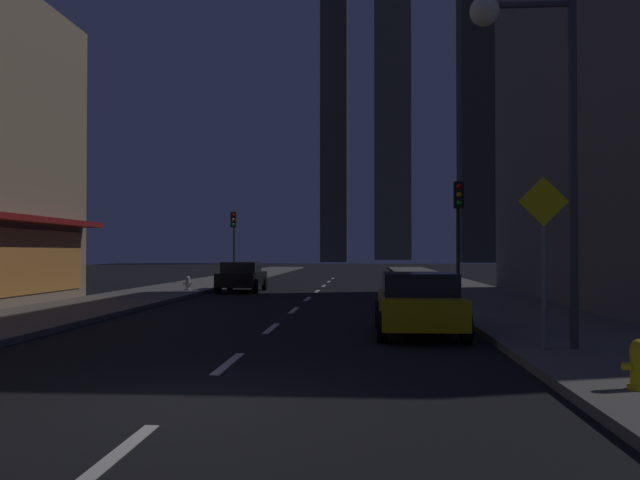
% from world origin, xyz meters
% --- Properties ---
extents(ground_plane, '(78.00, 136.00, 0.10)m').
position_xyz_m(ground_plane, '(0.00, 32.00, -0.05)').
color(ground_plane, black).
extents(sidewalk_right, '(4.00, 76.00, 0.15)m').
position_xyz_m(sidewalk_right, '(7.00, 32.00, 0.07)').
color(sidewalk_right, '#605E59').
rests_on(sidewalk_right, ground).
extents(sidewalk_left, '(4.00, 76.00, 0.15)m').
position_xyz_m(sidewalk_left, '(-7.00, 32.00, 0.07)').
color(sidewalk_left, '#605E59').
rests_on(sidewalk_left, ground).
extents(lane_marking_center, '(0.16, 43.80, 0.01)m').
position_xyz_m(lane_marking_center, '(0.00, 18.80, 0.01)').
color(lane_marking_center, silver).
rests_on(lane_marking_center, ground).
extents(skyscraper_distant_tall, '(5.03, 6.43, 61.72)m').
position_xyz_m(skyscraper_distant_tall, '(-3.62, 118.28, 30.86)').
color(skyscraper_distant_tall, '#413E31').
rests_on(skyscraper_distant_tall, ground).
extents(skyscraper_distant_mid, '(8.74, 6.01, 69.60)m').
position_xyz_m(skyscraper_distant_mid, '(8.94, 152.58, 34.80)').
color(skyscraper_distant_mid, brown).
rests_on(skyscraper_distant_mid, ground).
extents(skyscraper_distant_short, '(6.69, 7.11, 76.08)m').
position_xyz_m(skyscraper_distant_short, '(22.74, 112.76, 38.04)').
color(skyscraper_distant_short, '#353228').
rests_on(skyscraper_distant_short, ground).
extents(skyscraper_distant_slender, '(6.23, 6.25, 40.28)m').
position_xyz_m(skyscraper_distant_slender, '(29.12, 148.63, 20.14)').
color(skyscraper_distant_slender, '#444033').
rests_on(skyscraper_distant_slender, ground).
extents(car_parked_near, '(1.98, 4.24, 1.45)m').
position_xyz_m(car_parked_near, '(3.60, 7.39, 0.74)').
color(car_parked_near, gold).
rests_on(car_parked_near, ground).
extents(car_parked_far, '(1.98, 4.24, 1.45)m').
position_xyz_m(car_parked_far, '(-3.60, 23.44, 0.74)').
color(car_parked_far, black).
rests_on(car_parked_far, ground).
extents(fire_hydrant_yellow_near, '(0.42, 0.30, 0.65)m').
position_xyz_m(fire_hydrant_yellow_near, '(5.90, 0.73, 0.45)').
color(fire_hydrant_yellow_near, yellow).
rests_on(fire_hydrant_yellow_near, sidewalk_right).
extents(fire_hydrant_far_left, '(0.42, 0.30, 0.65)m').
position_xyz_m(fire_hydrant_far_left, '(-5.90, 22.14, 0.45)').
color(fire_hydrant_far_left, '#B2B2B2').
rests_on(fire_hydrant_far_left, sidewalk_left).
extents(traffic_light_near_right, '(0.32, 0.48, 4.20)m').
position_xyz_m(traffic_light_near_right, '(5.50, 14.39, 3.19)').
color(traffic_light_near_right, '#2D2D2D').
rests_on(traffic_light_near_right, sidewalk_right).
extents(traffic_light_far_left, '(0.32, 0.48, 4.20)m').
position_xyz_m(traffic_light_far_left, '(-5.50, 30.83, 3.19)').
color(traffic_light_far_left, '#2D2D2D').
rests_on(traffic_light_far_left, sidewalk_left).
extents(street_lamp_right, '(1.96, 0.56, 6.58)m').
position_xyz_m(street_lamp_right, '(5.38, 4.36, 5.07)').
color(street_lamp_right, '#38383D').
rests_on(street_lamp_right, sidewalk_right).
extents(pedestrian_crossing_sign, '(0.91, 0.08, 3.15)m').
position_xyz_m(pedestrian_crossing_sign, '(5.60, 4.15, 2.02)').
color(pedestrian_crossing_sign, slate).
rests_on(pedestrian_crossing_sign, sidewalk_right).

